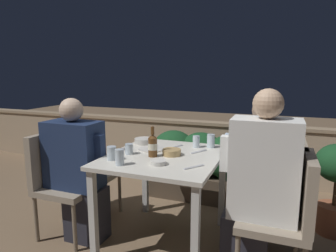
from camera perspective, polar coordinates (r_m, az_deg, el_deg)
ground_plane at (r=2.68m, az=-0.60°, el=-21.11°), size 16.00×16.00×0.00m
parapet_wall at (r=4.04m, az=8.30°, el=-4.38°), size 9.00×0.18×0.75m
dining_table at (r=2.40m, az=-0.63°, el=-7.76°), size 0.87×0.98×0.75m
planter_hedge at (r=3.33m, az=6.28°, el=-6.91°), size 1.15×0.47×0.75m
chair_left_near at (r=2.74m, az=-20.08°, el=-8.66°), size 0.45×0.44×0.89m
person_navy_jumper at (r=2.60m, az=-16.74°, el=-8.12°), size 0.51×0.26×1.19m
chair_left_far at (r=3.00m, az=-16.10°, el=-6.84°), size 0.45×0.44×0.89m
chair_right_near at (r=2.13m, az=22.17°, el=-14.34°), size 0.45×0.44×0.89m
person_white_polo at (r=2.09m, az=16.81°, el=-11.08°), size 0.50×0.26×1.30m
chair_right_far at (r=2.43m, az=21.32°, el=-11.19°), size 0.45×0.44×0.89m
person_blue_shirt at (r=2.41m, az=16.56°, el=-9.14°), size 0.47×0.26×1.21m
beer_bottle at (r=2.31m, az=-2.94°, el=-3.67°), size 0.07×0.07×0.24m
plate_0 at (r=2.53m, az=-3.21°, el=-4.42°), size 0.22×0.22×0.01m
bowl_0 at (r=2.14m, az=-1.85°, el=-6.87°), size 0.11×0.11×0.03m
bowl_1 at (r=2.36m, az=0.70°, el=-4.92°), size 0.15×0.15×0.05m
bowl_2 at (r=2.74m, az=-4.72°, el=-2.78°), size 0.16×0.16×0.05m
glass_cup_0 at (r=2.14m, az=-9.20°, el=-5.89°), size 0.06×0.06×0.11m
glass_cup_1 at (r=2.61m, az=5.39°, el=-2.98°), size 0.06×0.06×0.10m
glass_cup_2 at (r=2.27m, az=-10.69°, el=-5.11°), size 0.07×0.07×0.10m
glass_cup_3 at (r=2.61m, az=8.17°, el=-2.84°), size 0.07×0.07×0.12m
glass_cup_4 at (r=2.41m, az=-7.42°, el=-4.35°), size 0.06×0.06×0.08m
fork_0 at (r=2.61m, az=1.54°, el=-3.98°), size 0.08×0.17×0.01m
fork_1 at (r=2.47m, az=5.89°, el=-4.88°), size 0.10×0.16×0.01m
fork_2 at (r=2.08m, az=4.96°, el=-7.80°), size 0.12×0.15×0.01m
potted_plant at (r=2.96m, az=29.42°, el=-8.89°), size 0.36×0.36×0.80m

